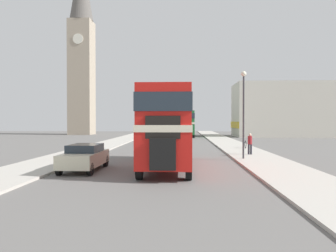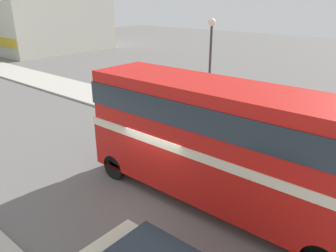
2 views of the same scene
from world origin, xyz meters
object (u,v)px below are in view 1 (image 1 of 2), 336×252
at_px(double_decker_bus, 168,123).
at_px(church_tower, 82,41).
at_px(bicycle_on_pavement, 244,144).
at_px(bus_distant, 186,122).
at_px(street_lamp, 244,101).
at_px(car_parked_near, 85,157).
at_px(pedestrian_walking, 250,142).

relative_size(double_decker_bus, church_tower, 0.28).
bearing_deg(bicycle_on_pavement, bus_distant, 102.49).
height_order(double_decker_bus, street_lamp, street_lamp).
height_order(double_decker_bus, car_parked_near, double_decker_bus).
bearing_deg(street_lamp, car_parked_near, -152.23).
bearing_deg(pedestrian_walking, bicycle_on_pavement, 83.35).
distance_m(bus_distant, car_parked_near, 37.45).
bearing_deg(bicycle_on_pavement, double_decker_bus, -118.55).
xyz_separation_m(pedestrian_walking, street_lamp, (-0.99, -2.74, 2.94)).
bearing_deg(double_decker_bus, car_parked_near, -162.15).
height_order(car_parked_near, church_tower, church_tower).
bearing_deg(car_parked_near, double_decker_bus, 17.85).
bearing_deg(bicycle_on_pavement, street_lamp, -100.98).
relative_size(bus_distant, pedestrian_walking, 6.39).
bearing_deg(pedestrian_walking, church_tower, 123.45).
bearing_deg(bus_distant, street_lamp, -83.75).
height_order(bicycle_on_pavement, street_lamp, street_lamp).
distance_m(bicycle_on_pavement, street_lamp, 9.45).
relative_size(bus_distant, street_lamp, 1.73).
height_order(double_decker_bus, church_tower, church_tower).
bearing_deg(pedestrian_walking, double_decker_bus, -133.47).
bearing_deg(double_decker_bus, bicycle_on_pavement, 61.45).
xyz_separation_m(bus_distant, church_tower, (-19.91, 7.65, 15.31)).
bearing_deg(church_tower, bus_distant, -21.02).
xyz_separation_m(double_decker_bus, bicycle_on_pavement, (6.59, 12.12, -2.08)).
xyz_separation_m(bus_distant, street_lamp, (3.51, -32.04, 1.46)).
distance_m(bus_distant, street_lamp, 32.27).
xyz_separation_m(car_parked_near, church_tower, (-14.10, 44.60, 17.07)).
height_order(street_lamp, church_tower, church_tower).
bearing_deg(car_parked_near, street_lamp, 27.77).
xyz_separation_m(bicycle_on_pavement, street_lamp, (-1.67, -8.63, 3.47)).
distance_m(bus_distant, church_tower, 26.26).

